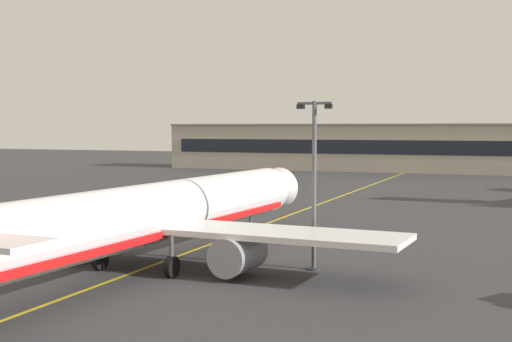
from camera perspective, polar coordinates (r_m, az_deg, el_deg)
ground_plane at (r=38.47m, az=-15.16°, el=-9.91°), size 400.00×400.00×0.00m
taxiway_centreline at (r=64.64m, az=0.93°, el=-4.31°), size 1.06×180.00×0.01m
airliner_foreground at (r=44.24m, az=-8.58°, el=-3.63°), size 32.22×41.52×11.65m
apron_lamp_post at (r=43.37m, az=4.80°, el=-0.83°), size 2.24×0.90×10.55m
safety_cone_by_nose_gear at (r=57.80m, az=-0.07°, el=-5.00°), size 0.44×0.44×0.55m
terminal_building at (r=141.86m, az=16.30°, el=1.81°), size 121.12×12.40×9.64m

